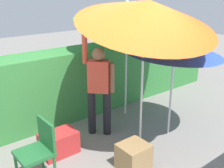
{
  "coord_description": "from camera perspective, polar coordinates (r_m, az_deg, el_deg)",
  "views": [
    {
      "loc": [
        -2.5,
        -2.86,
        2.54
      ],
      "look_at": [
        0.0,
        0.3,
        1.1
      ],
      "focal_mm": 43.59,
      "sensor_mm": 36.0,
      "label": 1
    }
  ],
  "objects": [
    {
      "name": "ground_plane",
      "position": [
        4.57,
        2.41,
        -14.11
      ],
      "size": [
        24.0,
        24.0,
        0.0
      ],
      "primitive_type": "plane",
      "color": "gray"
    },
    {
      "name": "hedge_row",
      "position": [
        5.56,
        -9.33,
        -0.03
      ],
      "size": [
        8.0,
        0.7,
        1.38
      ],
      "primitive_type": "cube",
      "color": "#38843D",
      "rests_on": "ground_plane"
    },
    {
      "name": "umbrella_rainbow",
      "position": [
        4.04,
        7.5,
        14.55
      ],
      "size": [
        2.14,
        2.12,
        2.7
      ],
      "color": "silver",
      "rests_on": "ground_plane"
    },
    {
      "name": "umbrella_orange",
      "position": [
        5.3,
        3.17,
        14.82
      ],
      "size": [
        2.06,
        2.06,
        2.39
      ],
      "color": "silver",
      "rests_on": "ground_plane"
    },
    {
      "name": "umbrella_yellow",
      "position": [
        4.65,
        13.03,
        7.88
      ],
      "size": [
        1.63,
        1.63,
        1.84
      ],
      "color": "silver",
      "rests_on": "ground_plane"
    },
    {
      "name": "person_vendor",
      "position": [
        4.72,
        -2.77,
        -0.27
      ],
      "size": [
        0.44,
        0.46,
        1.88
      ],
      "color": "black",
      "rests_on": "ground_plane"
    },
    {
      "name": "chair_plastic",
      "position": [
        3.85,
        -15.14,
        -12.96
      ],
      "size": [
        0.45,
        0.45,
        0.89
      ],
      "color": "#236633",
      "rests_on": "ground_plane"
    },
    {
      "name": "cooler_box",
      "position": [
        4.54,
        -11.09,
        -12.06
      ],
      "size": [
        0.58,
        0.38,
        0.37
      ],
      "primitive_type": "cube",
      "color": "red",
      "rests_on": "ground_plane"
    },
    {
      "name": "crate_cardboard",
      "position": [
        4.13,
        4.54,
        -14.95
      ],
      "size": [
        0.42,
        0.39,
        0.4
      ],
      "primitive_type": "cube",
      "color": "#9E7A4C",
      "rests_on": "ground_plane"
    }
  ]
}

